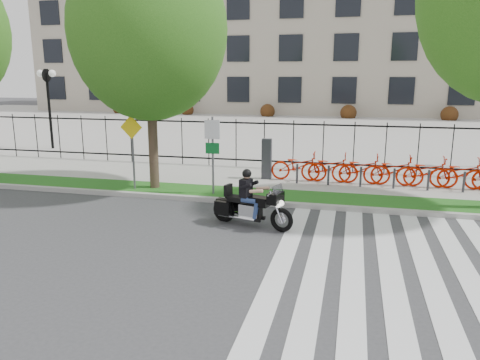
# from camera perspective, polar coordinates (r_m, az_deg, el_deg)

# --- Properties ---
(ground) EXTENTS (120.00, 120.00, 0.00)m
(ground) POSITION_cam_1_polar(r_m,az_deg,el_deg) (10.99, -6.24, -8.47)
(ground) COLOR #373739
(ground) RESTS_ON ground
(curb) EXTENTS (60.00, 0.20, 0.15)m
(curb) POSITION_cam_1_polar(r_m,az_deg,el_deg) (14.69, -0.82, -2.58)
(curb) COLOR #9D9B93
(curb) RESTS_ON ground
(grass_verge) EXTENTS (60.00, 1.50, 0.15)m
(grass_verge) POSITION_cam_1_polar(r_m,az_deg,el_deg) (15.49, -0.03, -1.77)
(grass_verge) COLOR #1A5816
(grass_verge) RESTS_ON ground
(sidewalk) EXTENTS (60.00, 3.50, 0.15)m
(sidewalk) POSITION_cam_1_polar(r_m,az_deg,el_deg) (17.86, 1.88, 0.19)
(sidewalk) COLOR #A8A59D
(sidewalk) RESTS_ON ground
(plaza) EXTENTS (80.00, 34.00, 0.10)m
(plaza) POSITION_cam_1_polar(r_m,az_deg,el_deg) (35.01, 7.84, 6.26)
(plaza) COLOR #A8A59D
(plaza) RESTS_ON ground
(crosswalk_stripes) EXTENTS (5.70, 8.00, 0.01)m
(crosswalk_stripes) POSITION_cam_1_polar(r_m,az_deg,el_deg) (10.47, 19.89, -10.27)
(crosswalk_stripes) COLOR silver
(crosswalk_stripes) RESTS_ON ground
(iron_fence) EXTENTS (30.00, 0.06, 2.00)m
(iron_fence) POSITION_cam_1_polar(r_m,az_deg,el_deg) (19.35, 2.97, 4.40)
(iron_fence) COLOR black
(iron_fence) RESTS_ON sidewalk
(office_building) EXTENTS (60.00, 21.90, 20.15)m
(office_building) POSITION_cam_1_polar(r_m,az_deg,el_deg) (54.97, 10.50, 18.87)
(office_building) COLOR #A99A88
(office_building) RESTS_ON ground
(lamp_post_left) EXTENTS (1.06, 0.70, 4.25)m
(lamp_post_left) POSITION_cam_1_polar(r_m,az_deg,el_deg) (26.64, -22.40, 10.22)
(lamp_post_left) COLOR black
(lamp_post_left) RESTS_ON ground
(street_tree_1) EXTENTS (5.09, 5.09, 8.15)m
(street_tree_1) POSITION_cam_1_polar(r_m,az_deg,el_deg) (16.04, -11.10, 17.55)
(street_tree_1) COLOR #37281E
(street_tree_1) RESTS_ON grass_verge
(bike_share_station) EXTENTS (10.09, 0.89, 1.50)m
(bike_share_station) POSITION_cam_1_polar(r_m,az_deg,el_deg) (17.23, 19.83, 1.04)
(bike_share_station) COLOR #2D2D33
(bike_share_station) RESTS_ON sidewalk
(sign_pole_regulatory) EXTENTS (0.50, 0.09, 2.50)m
(sign_pole_regulatory) POSITION_cam_1_polar(r_m,az_deg,el_deg) (15.01, -3.37, 4.23)
(sign_pole_regulatory) COLOR #59595B
(sign_pole_regulatory) RESTS_ON grass_verge
(sign_pole_warning) EXTENTS (0.78, 0.09, 2.49)m
(sign_pole_warning) POSITION_cam_1_polar(r_m,az_deg,el_deg) (16.05, -13.00, 4.49)
(sign_pole_warning) COLOR #59595B
(sign_pole_warning) RESTS_ON grass_verge
(motorcycle_rider) EXTENTS (2.34, 1.10, 1.86)m
(motorcycle_rider) POSITION_cam_1_polar(r_m,az_deg,el_deg) (12.38, 1.37, -2.91)
(motorcycle_rider) COLOR black
(motorcycle_rider) RESTS_ON ground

